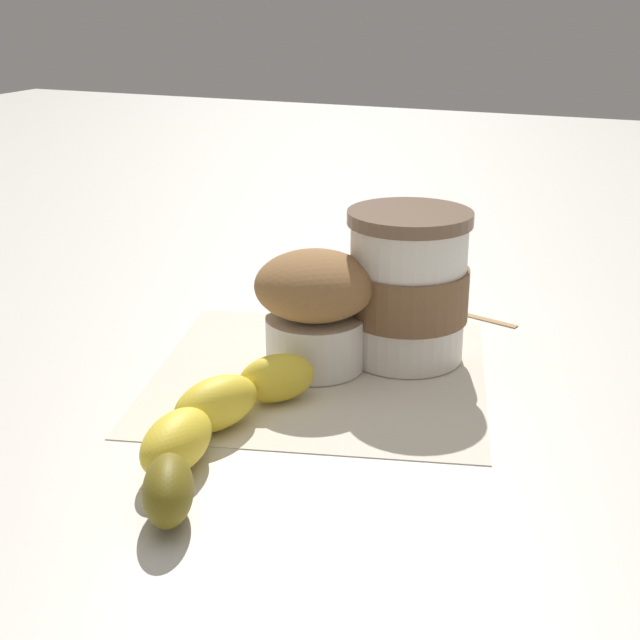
% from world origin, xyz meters
% --- Properties ---
extents(ground_plane, '(3.00, 3.00, 0.00)m').
position_xyz_m(ground_plane, '(0.00, 0.00, 0.00)').
color(ground_plane, beige).
extents(paper_napkin, '(0.30, 0.30, 0.00)m').
position_xyz_m(paper_napkin, '(0.00, 0.00, 0.00)').
color(paper_napkin, beige).
rests_on(paper_napkin, ground_plane).
extents(coffee_cup, '(0.09, 0.09, 0.12)m').
position_xyz_m(coffee_cup, '(-0.05, 0.05, 0.06)').
color(coffee_cup, silver).
rests_on(coffee_cup, paper_napkin).
extents(muffin, '(0.09, 0.09, 0.09)m').
position_xyz_m(muffin, '(-0.01, -0.01, 0.05)').
color(muffin, white).
rests_on(muffin, paper_napkin).
extents(banana, '(0.22, 0.08, 0.03)m').
position_xyz_m(banana, '(0.14, -0.02, 0.02)').
color(banana, yellow).
rests_on(banana, paper_napkin).
extents(sugar_packet, '(0.06, 0.05, 0.01)m').
position_xyz_m(sugar_packet, '(-0.15, -0.10, 0.00)').
color(sugar_packet, white).
rests_on(sugar_packet, ground_plane).
extents(wooden_stirrer, '(0.04, 0.11, 0.00)m').
position_xyz_m(wooden_stirrer, '(-0.17, 0.07, 0.00)').
color(wooden_stirrer, '#9E7547').
rests_on(wooden_stirrer, ground_plane).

